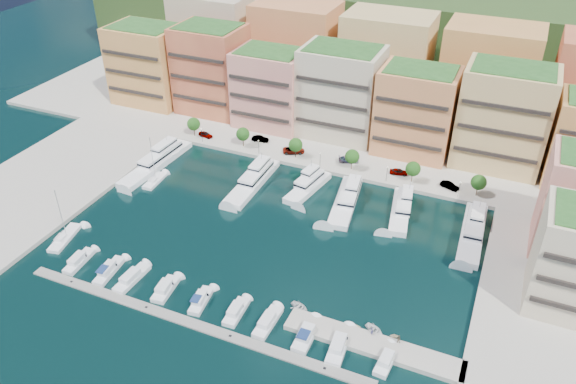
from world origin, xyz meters
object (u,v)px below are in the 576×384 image
sailboat_0 (65,238)px  car_5 (450,186)px  yacht_4 (347,199)px  tender_2 (374,329)px  cruiser_7 (306,335)px  lamppost_1 (259,145)px  cruiser_1 (109,271)px  car_0 (206,135)px  car_4 (399,172)px  person_1 (398,339)px  cruiser_0 (79,261)px  tree_3 (352,156)px  tender_0 (300,306)px  person_0 (372,331)px  yacht_3 (309,185)px  car_1 (260,139)px  tree_0 (194,124)px  cruiser_6 (268,322)px  cruiser_4 (201,301)px  cruiser_2 (132,278)px  cruiser_8 (339,346)px  tree_4 (413,169)px  car_2 (294,150)px  yacht_2 (254,179)px  lamppost_4 (460,187)px  yacht_6 (473,230)px  yacht_5 (401,208)px  sailboat_2 (155,181)px  tree_5 (479,182)px  lamppost_2 (320,158)px  lamppost_0 (202,133)px  tender_3 (394,336)px  cruiser_5 (236,312)px  cruiser_3 (165,289)px  cruiser_9 (386,361)px  yacht_0 (158,160)px  tree_1 (243,134)px  tender_1 (358,327)px  lamppost_3 (387,171)px  tree_2 (296,145)px

sailboat_0 → car_5: sailboat_0 is taller
yacht_4 → tender_2: 41.35m
cruiser_7 → lamppost_1: bearing=123.2°
cruiser_1 → car_0: size_ratio=2.04×
car_4 → person_1: 57.57m
cruiser_0 → cruiser_1: bearing=-0.2°
tree_3 → tender_0: (6.60, -51.83, -4.37)m
person_0 → yacht_3: bearing=-14.3°
yacht_4 → car_1: bearing=149.7°
tree_0 → tender_0: (54.60, -51.83, -4.37)m
cruiser_6 → cruiser_4: bearing=-180.0°
tree_3 → cruiser_2: tree_3 is taller
tree_0 → cruiser_8: bearing=-42.0°
cruiser_6 → car_1: size_ratio=1.70×
cruiser_6 → tree_4: bearing=77.2°
car_2 → cruiser_4: bearing=161.1°
yacht_3 → yacht_2: bearing=-167.6°
lamppost_4 → yacht_6: (5.38, -12.78, -2.62)m
yacht_5 → cruiser_8: 45.13m
cruiser_4 → sailboat_2: sailboat_2 is taller
car_4 → tree_5: bearing=-109.0°
tree_3 → yacht_6: (33.38, -15.08, -3.53)m
tree_0 → car_0: 4.53m
tree_3 → lamppost_2: tree_3 is taller
lamppost_1 → person_1: (52.00, -51.33, -2.02)m
cruiser_1 → sailboat_2: size_ratio=0.68×
lamppost_0 → car_4: bearing=4.6°
tree_5 → person_1: (-6.00, -53.63, -2.93)m
yacht_6 → person_1: size_ratio=14.36×
sailboat_2 → yacht_5: bearing=11.1°
tree_0 → tender_3: tree_0 is taller
yacht_3 → cruiser_5: bearing=-85.5°
cruiser_3 → cruiser_9: size_ratio=1.06×
yacht_0 → sailboat_2: size_ratio=2.06×
yacht_4 → cruiser_4: (-14.77, -43.64, -0.52)m
tree_1 → tree_3: size_ratio=1.00×
yacht_2 → tender_1: (39.49, -37.15, -0.83)m
lamppost_1 → yacht_2: (4.85, -12.89, -2.62)m
tree_0 → tender_2: (69.21, -51.81, -4.37)m
lamppost_1 → tree_3: bearing=5.1°
lamppost_1 → yacht_0: bearing=-147.9°
tree_3 → cruiser_6: (2.85, -58.09, -4.20)m
tree_3 → lamppost_3: bearing=-13.0°
tree_5 → tree_2: bearing=180.0°
cruiser_8 → car_0: car_0 is taller
tree_3 → cruiser_9: bearing=-66.6°
yacht_0 → cruiser_1: bearing=-68.6°
tree_2 → cruiser_8: tree_2 is taller
lamppost_4 → car_1: lamppost_4 is taller
cruiser_7 → person_0: bearing=22.2°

